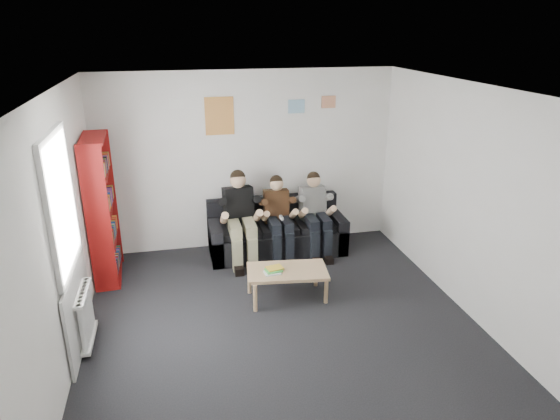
# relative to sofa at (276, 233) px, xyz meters

# --- Properties ---
(room_shell) EXTENTS (5.00, 5.00, 5.00)m
(room_shell) POSITION_rel_sofa_xyz_m (-0.36, -2.11, 1.07)
(room_shell) COLOR black
(room_shell) RESTS_ON ground
(sofa) EXTENTS (2.04, 0.84, 0.79)m
(sofa) POSITION_rel_sofa_xyz_m (0.00, 0.00, 0.00)
(sofa) COLOR black
(sofa) RESTS_ON ground
(bookshelf) EXTENTS (0.30, 0.89, 1.97)m
(bookshelf) POSITION_rel_sofa_xyz_m (-2.43, -0.32, 0.70)
(bookshelf) COLOR maroon
(bookshelf) RESTS_ON ground
(coffee_table) EXTENTS (1.00, 0.55, 0.40)m
(coffee_table) POSITION_rel_sofa_xyz_m (-0.16, -1.43, 0.07)
(coffee_table) COLOR tan
(coffee_table) RESTS_ON ground
(game_cases) EXTENTS (0.24, 0.21, 0.05)m
(game_cases) POSITION_rel_sofa_xyz_m (-0.34, -1.45, 0.14)
(game_cases) COLOR silver
(game_cases) RESTS_ON coffee_table
(person_left) EXTENTS (0.43, 0.91, 1.33)m
(person_left) POSITION_rel_sofa_xyz_m (-0.57, -0.20, 0.37)
(person_left) COLOR black
(person_left) RESTS_ON sofa
(person_middle) EXTENTS (0.37, 0.79, 1.22)m
(person_middle) POSITION_rel_sofa_xyz_m (0.00, -0.19, 0.33)
(person_middle) COLOR #52321B
(person_middle) RESTS_ON sofa
(person_right) EXTENTS (0.38, 0.81, 1.24)m
(person_right) POSITION_rel_sofa_xyz_m (0.57, -0.19, 0.33)
(person_right) COLOR silver
(person_right) RESTS_ON sofa
(radiator) EXTENTS (0.10, 0.64, 0.60)m
(radiator) POSITION_rel_sofa_xyz_m (-2.51, -1.91, 0.07)
(radiator) COLOR white
(radiator) RESTS_ON ground
(window) EXTENTS (0.05, 1.30, 2.36)m
(window) POSITION_rel_sofa_xyz_m (-2.58, -1.91, 0.74)
(window) COLOR white
(window) RESTS_ON room_shell
(poster_large) EXTENTS (0.42, 0.01, 0.55)m
(poster_large) POSITION_rel_sofa_xyz_m (-0.76, 0.38, 1.77)
(poster_large) COLOR #DEBE4E
(poster_large) RESTS_ON room_shell
(poster_blue) EXTENTS (0.25, 0.01, 0.20)m
(poster_blue) POSITION_rel_sofa_xyz_m (0.39, 0.38, 1.87)
(poster_blue) COLOR #44A4E7
(poster_blue) RESTS_ON room_shell
(poster_pink) EXTENTS (0.22, 0.01, 0.18)m
(poster_pink) POSITION_rel_sofa_xyz_m (0.89, 0.38, 1.92)
(poster_pink) COLOR #E24690
(poster_pink) RESTS_ON room_shell
(poster_sign) EXTENTS (0.20, 0.01, 0.14)m
(poster_sign) POSITION_rel_sofa_xyz_m (-1.36, 0.38, 1.97)
(poster_sign) COLOR white
(poster_sign) RESTS_ON room_shell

